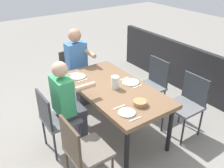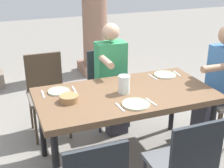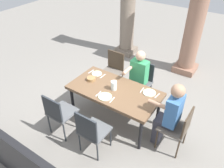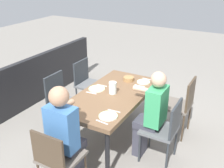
{
  "view_description": "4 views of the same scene",
  "coord_description": "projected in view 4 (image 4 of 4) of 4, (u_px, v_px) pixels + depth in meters",
  "views": [
    {
      "loc": [
        -2.42,
        1.71,
        2.4
      ],
      "look_at": [
        0.05,
        0.01,
        0.79
      ],
      "focal_mm": 39.21,
      "sensor_mm": 36.0,
      "label": 1
    },
    {
      "loc": [
        -1.09,
        -2.48,
        1.96
      ],
      "look_at": [
        -0.13,
        0.03,
        0.85
      ],
      "focal_mm": 50.17,
      "sensor_mm": 36.0,
      "label": 2
    },
    {
      "loc": [
        1.8,
        -2.75,
        3.25
      ],
      "look_at": [
        -0.12,
        0.09,
        0.78
      ],
      "focal_mm": 35.98,
      "sensor_mm": 36.0,
      "label": 3
    },
    {
      "loc": [
        3.02,
        1.67,
        2.45
      ],
      "look_at": [
        -0.11,
        -0.06,
        0.85
      ],
      "focal_mm": 42.86,
      "sensor_mm": 36.0,
      "label": 4
    }
  ],
  "objects": [
    {
      "name": "bread_basket",
      "position": [
        128.0,
        79.0,
        4.27
      ],
      "size": [
        0.17,
        0.17,
        0.06
      ],
      "primitive_type": "cylinder",
      "color": "#9E7547",
      "rests_on": "dining_table"
    },
    {
      "name": "ground_plane",
      "position": [
        112.0,
        137.0,
        4.15
      ],
      "size": [
        16.0,
        16.0,
        0.0
      ],
      "primitive_type": "plane",
      "color": "gray"
    },
    {
      "name": "spoon_0",
      "position": [
        140.0,
        86.0,
        4.09
      ],
      "size": [
        0.02,
        0.17,
        0.01
      ],
      "primitive_type": "cube",
      "rotation": [
        0.0,
        0.0,
        -0.02
      ],
      "color": "silver",
      "rests_on": "dining_table"
    },
    {
      "name": "spoon_2",
      "position": [
        102.0,
        122.0,
        3.15
      ],
      "size": [
        0.03,
        0.17,
        0.01
      ],
      "primitive_type": "cube",
      "rotation": [
        0.0,
        0.0,
        -0.1
      ],
      "color": "silver",
      "rests_on": "dining_table"
    },
    {
      "name": "diner_man_white",
      "position": [
        66.0,
        134.0,
        3.01
      ],
      "size": [
        0.5,
        0.35,
        1.32
      ],
      "color": "#3F3F4C",
      "rests_on": "ground"
    },
    {
      "name": "fork_1",
      "position": [
        102.0,
        85.0,
        4.1
      ],
      "size": [
        0.02,
        0.17,
        0.01
      ],
      "primitive_type": "cube",
      "rotation": [
        0.0,
        0.0,
        0.04
      ],
      "color": "silver",
      "rests_on": "dining_table"
    },
    {
      "name": "patio_railing",
      "position": [
        21.0,
        87.0,
        4.8
      ],
      "size": [
        4.08,
        0.1,
        0.9
      ],
      "primitive_type": "cube",
      "color": "black",
      "rests_on": "ground"
    },
    {
      "name": "chair_mid_south",
      "position": [
        61.0,
        98.0,
        4.22
      ],
      "size": [
        0.44,
        0.44,
        0.91
      ],
      "color": "#5B5E61",
      "rests_on": "ground"
    },
    {
      "name": "chair_head_east",
      "position": [
        57.0,
        157.0,
        2.94
      ],
      "size": [
        0.44,
        0.44,
        0.88
      ],
      "color": "#6A6158",
      "rests_on": "ground"
    },
    {
      "name": "fork_0",
      "position": [
        147.0,
        79.0,
        4.33
      ],
      "size": [
        0.02,
        0.17,
        0.01
      ],
      "primitive_type": "cube",
      "rotation": [
        0.0,
        0.0,
        -0.03
      ],
      "color": "silver",
      "rests_on": "dining_table"
    },
    {
      "name": "plate_0",
      "position": [
        143.0,
        82.0,
        4.2
      ],
      "size": [
        0.21,
        0.21,
        0.02
      ],
      "color": "white",
      "rests_on": "dining_table"
    },
    {
      "name": "water_pitcher",
      "position": [
        113.0,
        88.0,
        3.83
      ],
      "size": [
        0.11,
        0.11,
        0.17
      ],
      "color": "white",
      "rests_on": "dining_table"
    },
    {
      "name": "fork_2",
      "position": [
        114.0,
        111.0,
        3.38
      ],
      "size": [
        0.03,
        0.17,
        0.01
      ],
      "primitive_type": "cube",
      "rotation": [
        0.0,
        0.0,
        0.06
      ],
      "color": "silver",
      "rests_on": "dining_table"
    },
    {
      "name": "chair_mid_north",
      "position": [
        165.0,
        127.0,
        3.46
      ],
      "size": [
        0.44,
        0.44,
        0.9
      ],
      "color": "#5B5E61",
      "rests_on": "ground"
    },
    {
      "name": "dining_table",
      "position": [
        112.0,
        98.0,
        3.87
      ],
      "size": [
        1.68,
        0.87,
        0.75
      ],
      "color": "brown",
      "rests_on": "ground"
    },
    {
      "name": "chair_west_south",
      "position": [
        87.0,
        81.0,
        4.8
      ],
      "size": [
        0.44,
        0.44,
        0.91
      ],
      "color": "#5B5E61",
      "rests_on": "ground"
    },
    {
      "name": "plate_1",
      "position": [
        97.0,
        89.0,
        3.98
      ],
      "size": [
        0.25,
        0.25,
        0.02
      ],
      "color": "silver",
      "rests_on": "dining_table"
    },
    {
      "name": "diner_woman_green",
      "position": [
        151.0,
        113.0,
        3.49
      ],
      "size": [
        0.35,
        0.49,
        1.27
      ],
      "color": "#3F3F4C",
      "rests_on": "ground"
    },
    {
      "name": "chair_west_north",
      "position": [
        181.0,
        103.0,
        4.04
      ],
      "size": [
        0.44,
        0.44,
        0.93
      ],
      "color": "#6A6158",
      "rests_on": "ground"
    },
    {
      "name": "spoon_1",
      "position": [
        91.0,
        93.0,
        3.86
      ],
      "size": [
        0.03,
        0.17,
        0.01
      ],
      "primitive_type": "cube",
      "rotation": [
        0.0,
        0.0,
        0.09
      ],
      "color": "silver",
      "rests_on": "dining_table"
    },
    {
      "name": "plate_2",
      "position": [
        108.0,
        116.0,
        3.26
      ],
      "size": [
        0.24,
        0.24,
        0.02
      ],
      "color": "white",
      "rests_on": "dining_table"
    }
  ]
}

